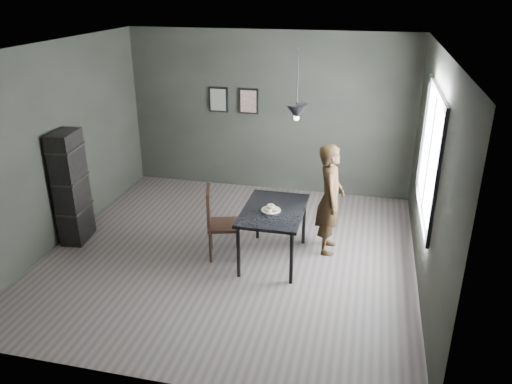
% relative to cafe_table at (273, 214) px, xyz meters
% --- Properties ---
extents(ground, '(5.00, 5.00, 0.00)m').
position_rel_cafe_table_xyz_m(ground, '(-0.60, 0.00, -0.67)').
color(ground, '#3D3735').
rests_on(ground, ground).
extents(back_wall, '(5.00, 0.10, 2.80)m').
position_rel_cafe_table_xyz_m(back_wall, '(-0.60, 2.50, 0.73)').
color(back_wall, black).
rests_on(back_wall, ground).
extents(ceiling, '(5.00, 5.00, 0.02)m').
position_rel_cafe_table_xyz_m(ceiling, '(-0.60, 0.00, 2.13)').
color(ceiling, silver).
rests_on(ceiling, ground).
extents(window_assembly, '(0.04, 1.96, 1.56)m').
position_rel_cafe_table_xyz_m(window_assembly, '(1.87, 0.20, 0.93)').
color(window_assembly, white).
rests_on(window_assembly, ground).
extents(cafe_table, '(0.80, 1.20, 0.75)m').
position_rel_cafe_table_xyz_m(cafe_table, '(0.00, 0.00, 0.00)').
color(cafe_table, black).
rests_on(cafe_table, ground).
extents(white_plate, '(0.23, 0.23, 0.01)m').
position_rel_cafe_table_xyz_m(white_plate, '(-0.02, -0.07, 0.08)').
color(white_plate, silver).
rests_on(white_plate, cafe_table).
extents(donut_pile, '(0.18, 0.19, 0.08)m').
position_rel_cafe_table_xyz_m(donut_pile, '(-0.02, -0.07, 0.12)').
color(donut_pile, beige).
rests_on(donut_pile, white_plate).
extents(woman, '(0.41, 0.60, 1.56)m').
position_rel_cafe_table_xyz_m(woman, '(0.70, 0.43, 0.11)').
color(woman, black).
rests_on(woman, ground).
extents(wood_chair, '(0.54, 0.54, 1.00)m').
position_rel_cafe_table_xyz_m(wood_chair, '(-0.76, -0.08, -0.10)').
color(wood_chair, black).
rests_on(wood_chair, ground).
extents(shelf_unit, '(0.37, 0.58, 1.63)m').
position_rel_cafe_table_xyz_m(shelf_unit, '(-2.92, -0.09, 0.15)').
color(shelf_unit, black).
rests_on(shelf_unit, ground).
extents(pendant_lamp, '(0.28, 0.28, 0.86)m').
position_rel_cafe_table_xyz_m(pendant_lamp, '(0.25, 0.10, 1.38)').
color(pendant_lamp, black).
rests_on(pendant_lamp, ground).
extents(framed_print_left, '(0.34, 0.04, 0.44)m').
position_rel_cafe_table_xyz_m(framed_print_left, '(-1.50, 2.47, 0.93)').
color(framed_print_left, black).
rests_on(framed_print_left, ground).
extents(framed_print_right, '(0.34, 0.04, 0.44)m').
position_rel_cafe_table_xyz_m(framed_print_right, '(-0.95, 2.47, 0.93)').
color(framed_print_right, black).
rests_on(framed_print_right, ground).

